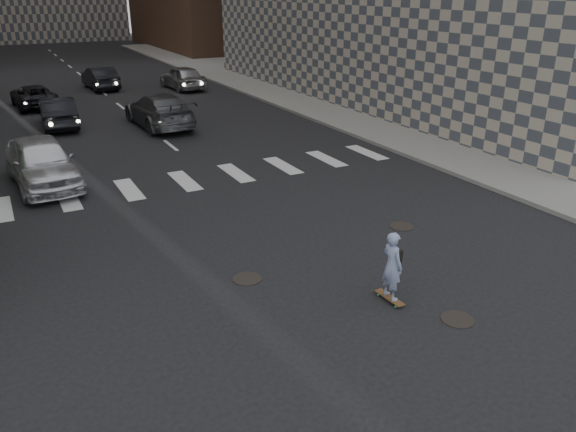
% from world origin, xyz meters
% --- Properties ---
extents(ground, '(160.00, 160.00, 0.00)m').
position_xyz_m(ground, '(0.00, 0.00, 0.00)').
color(ground, black).
rests_on(ground, ground).
extents(sidewalk_right, '(13.00, 80.00, 0.15)m').
position_xyz_m(sidewalk_right, '(14.50, 20.00, 0.07)').
color(sidewalk_right, gray).
rests_on(sidewalk_right, ground).
extents(manhole_a, '(0.70, 0.70, 0.02)m').
position_xyz_m(manhole_a, '(1.20, -2.50, 0.01)').
color(manhole_a, black).
rests_on(manhole_a, ground).
extents(manhole_b, '(0.70, 0.70, 0.02)m').
position_xyz_m(manhole_b, '(-2.00, 1.20, 0.01)').
color(manhole_b, black).
rests_on(manhole_b, ground).
extents(manhole_c, '(0.70, 0.70, 0.02)m').
position_xyz_m(manhole_c, '(3.30, 2.00, 0.01)').
color(manhole_c, black).
rests_on(manhole_c, ground).
extents(skateboarder, '(0.42, 0.85, 1.67)m').
position_xyz_m(skateboarder, '(0.41, -1.20, 0.87)').
color(skateboarder, brown).
rests_on(skateboarder, ground).
extents(silver_sedan, '(2.41, 5.14, 1.70)m').
position_xyz_m(silver_sedan, '(-5.50, 10.86, 0.85)').
color(silver_sedan, silver).
rests_on(silver_sedan, ground).
extents(traffic_car_a, '(1.80, 4.58, 1.49)m').
position_xyz_m(traffic_car_a, '(-3.85, 20.00, 0.74)').
color(traffic_car_a, black).
rests_on(traffic_car_a, ground).
extents(traffic_car_b, '(2.54, 5.72, 1.63)m').
position_xyz_m(traffic_car_b, '(0.63, 17.79, 0.82)').
color(traffic_car_b, '#4E5055').
rests_on(traffic_car_b, ground).
extents(traffic_car_c, '(2.43, 4.72, 1.27)m').
position_xyz_m(traffic_car_c, '(-4.45, 26.00, 0.64)').
color(traffic_car_c, black).
rests_on(traffic_car_c, ground).
extents(traffic_car_d, '(2.29, 4.79, 1.58)m').
position_xyz_m(traffic_car_d, '(5.12, 28.00, 0.79)').
color(traffic_car_d, '#AAABB1').
rests_on(traffic_car_d, ground).
extents(traffic_car_e, '(1.88, 4.64, 1.50)m').
position_xyz_m(traffic_car_e, '(0.16, 30.60, 0.75)').
color(traffic_car_e, black).
rests_on(traffic_car_e, ground).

